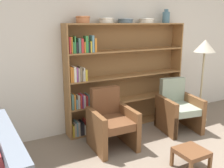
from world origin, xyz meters
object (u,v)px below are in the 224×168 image
(floor_lamp, at_px, (205,51))
(armchair_cushioned, at_px, (178,108))
(bookshelf, at_px, (117,78))
(bowl_copper, at_px, (106,20))
(vase_tall, at_px, (166,17))
(bowl_stoneware, at_px, (146,20))
(armchair_leather, at_px, (111,122))
(bowl_cream, at_px, (126,21))
(footstool, at_px, (191,153))
(bowl_sage, at_px, (83,19))

(floor_lamp, bearing_deg, armchair_cushioned, -168.27)
(bookshelf, bearing_deg, bowl_copper, -173.71)
(vase_tall, bearing_deg, floor_lamp, -40.11)
(bowl_stoneware, bearing_deg, armchair_leather, -149.38)
(bookshelf, height_order, armchair_leather, bookshelf)
(armchair_leather, xyz_separation_m, floor_lamp, (2.14, 0.15, 1.00))
(bowl_copper, height_order, bowl_cream, bowl_copper)
(bookshelf, relative_size, bowl_cream, 8.69)
(footstool, bearing_deg, armchair_leather, 120.82)
(bowl_sage, xyz_separation_m, bowl_cream, (0.81, 0.00, -0.02))
(vase_tall, bearing_deg, bowl_copper, 180.00)
(bowl_stoneware, distance_m, footstool, 2.50)
(bowl_stoneware, bearing_deg, bowl_copper, 180.00)
(floor_lamp, bearing_deg, armchair_leather, -175.89)
(bookshelf, bearing_deg, vase_tall, -1.40)
(bowl_sage, height_order, vase_tall, vase_tall)
(bowl_stoneware, height_order, footstool, bowl_stoneware)
(armchair_cushioned, bearing_deg, bookshelf, -27.02)
(armchair_cushioned, bearing_deg, armchair_leather, 9.58)
(bowl_copper, height_order, armchair_cushioned, bowl_copper)
(bowl_copper, relative_size, vase_tall, 0.98)
(vase_tall, distance_m, armchair_cushioned, 1.77)
(bowl_sage, distance_m, bowl_stoneware, 1.26)
(bowl_sage, height_order, floor_lamp, bowl_sage)
(bowl_copper, relative_size, footstool, 0.65)
(bookshelf, height_order, bowl_cream, bowl_cream)
(bowl_copper, height_order, vase_tall, vase_tall)
(footstool, bearing_deg, floor_lamp, 39.66)
(bookshelf, relative_size, footstool, 6.15)
(bookshelf, distance_m, floor_lamp, 1.79)
(bookshelf, bearing_deg, bowl_sage, -177.75)
(bowl_cream, bearing_deg, floor_lamp, -18.15)
(bowl_copper, relative_size, armchair_cushioned, 0.27)
(bowl_sage, relative_size, armchair_cushioned, 0.26)
(floor_lamp, bearing_deg, footstool, -140.34)
(bowl_stoneware, height_order, armchair_leather, bowl_stoneware)
(armchair_leather, relative_size, armchair_cushioned, 1.00)
(bowl_stoneware, distance_m, armchair_leather, 2.02)
(armchair_leather, bearing_deg, floor_lamp, -173.71)
(bookshelf, bearing_deg, floor_lamp, -17.44)
(bookshelf, distance_m, bowl_copper, 1.06)
(bookshelf, distance_m, bowl_stoneware, 1.19)
(bowl_sage, bearing_deg, armchair_leather, -75.11)
(bowl_cream, bearing_deg, bookshelf, 169.99)
(armchair_cushioned, relative_size, footstool, 2.41)
(bookshelf, height_order, armchair_cushioned, bookshelf)
(bowl_cream, bearing_deg, bowl_stoneware, -0.00)
(bowl_sage, distance_m, bowl_cream, 0.81)
(vase_tall, distance_m, footstool, 2.66)
(armchair_cushioned, bearing_deg, floor_lamp, -158.66)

